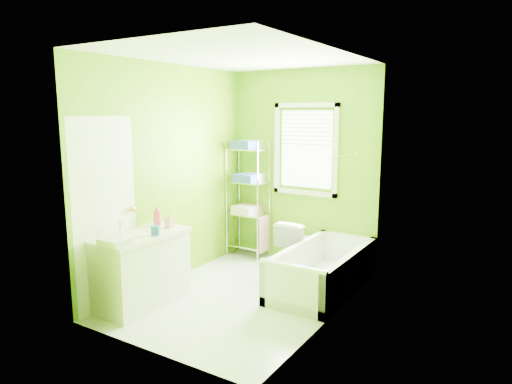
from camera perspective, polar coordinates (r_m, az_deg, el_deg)
The scene contains 9 objects.
ground at distance 5.27m, azimuth -1.50°, elevation -12.76°, with size 2.90×2.90×0.00m, color silver.
room_envelope at distance 4.89m, azimuth -1.58°, elevation 4.21°, with size 2.14×2.94×2.62m.
window at distance 6.10m, azimuth 6.24°, elevation 5.90°, with size 0.92×0.05×1.22m.
door at distance 4.93m, azimuth -18.25°, elevation -2.69°, with size 0.09×0.80×2.00m.
right_wall_decor at distance 4.42m, azimuth 9.56°, elevation 0.51°, with size 0.04×1.48×1.17m.
bathtub at distance 5.41m, azimuth 8.17°, elevation -10.38°, with size 0.75×1.61×0.52m.
toilet at distance 5.99m, azimuth 5.22°, elevation -6.57°, with size 0.38×0.66×0.68m, color white.
vanity at distance 5.06m, azimuth -14.14°, elevation -9.06°, with size 0.53×1.06×1.00m.
wire_shelf_unit at distance 6.42m, azimuth -0.86°, elevation 0.72°, with size 0.56×0.44×1.65m.
Camera 1 is at (2.68, -4.06, 2.03)m, focal length 32.00 mm.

